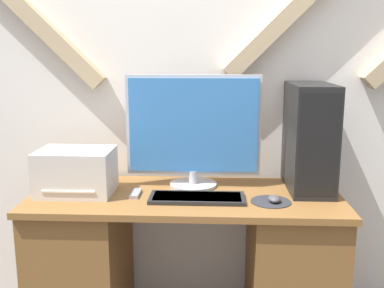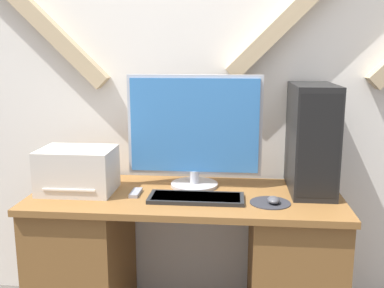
# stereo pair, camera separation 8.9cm
# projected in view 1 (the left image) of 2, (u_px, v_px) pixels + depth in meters

# --- Properties ---
(wall_back) EXTENTS (6.40, 0.13, 2.70)m
(wall_back) POSITION_uv_depth(u_px,v_px,m) (191.00, 54.00, 2.32)
(wall_back) COLOR white
(wall_back) RESTS_ON ground_plane
(desk) EXTENTS (1.45, 0.59, 0.71)m
(desk) POSITION_uv_depth(u_px,v_px,m) (186.00, 261.00, 2.18)
(desk) COLOR brown
(desk) RESTS_ON ground_plane
(monitor) EXTENTS (0.65, 0.23, 0.55)m
(monitor) POSITION_uv_depth(u_px,v_px,m) (193.00, 130.00, 2.18)
(monitor) COLOR #B7B7BC
(monitor) RESTS_ON desk
(keyboard) EXTENTS (0.43, 0.17, 0.02)m
(keyboard) POSITION_uv_depth(u_px,v_px,m) (197.00, 198.00, 2.02)
(keyboard) COLOR black
(keyboard) RESTS_ON desk
(mousepad) EXTENTS (0.18, 0.18, 0.00)m
(mousepad) POSITION_uv_depth(u_px,v_px,m) (271.00, 202.00, 2.00)
(mousepad) COLOR #2D2D33
(mousepad) RESTS_ON desk
(mouse) EXTENTS (0.05, 0.08, 0.03)m
(mouse) POSITION_uv_depth(u_px,v_px,m) (274.00, 199.00, 1.98)
(mouse) COLOR #4C4C51
(mouse) RESTS_ON mousepad
(computer_tower) EXTENTS (0.20, 0.43, 0.51)m
(computer_tower) POSITION_uv_depth(u_px,v_px,m) (309.00, 137.00, 2.16)
(computer_tower) COLOR black
(computer_tower) RESTS_ON desk
(printer) EXTENTS (0.35, 0.26, 0.21)m
(printer) POSITION_uv_depth(u_px,v_px,m) (76.00, 172.00, 2.10)
(printer) COLOR beige
(printer) RESTS_ON desk
(remote_control) EXTENTS (0.04, 0.12, 0.02)m
(remote_control) POSITION_uv_depth(u_px,v_px,m) (136.00, 194.00, 2.09)
(remote_control) COLOR gray
(remote_control) RESTS_ON desk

